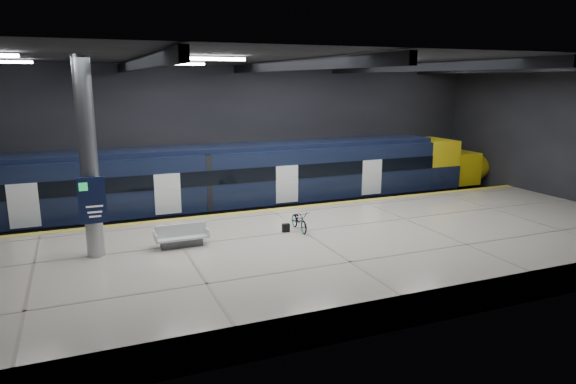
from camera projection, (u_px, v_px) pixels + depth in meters
ground at (293, 249)px, 22.28m from camera, size 30.00×30.00×0.00m
room_shell at (293, 116)px, 21.05m from camera, size 30.10×16.10×8.05m
platform at (318, 255)px, 19.90m from camera, size 30.00×11.00×1.10m
safety_strip at (271, 210)px, 24.52m from camera, size 30.00×0.40×0.01m
rails at (253, 217)px, 27.22m from camera, size 30.00×1.52×0.16m
train at (256, 180)px, 26.87m from camera, size 29.40×2.84×3.79m
bench at (181, 238)px, 19.11m from camera, size 1.97×0.82×0.87m
bicycle at (299, 220)px, 21.09m from camera, size 0.64×1.65×0.85m
pannier_bag at (286, 228)px, 20.92m from camera, size 0.31×0.20×0.35m
info_column at (89, 162)px, 17.41m from camera, size 0.90×0.78×6.90m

